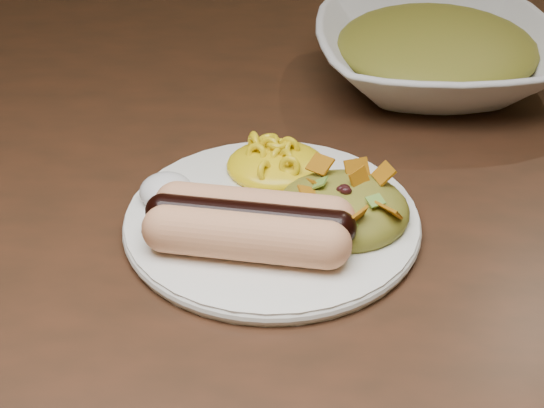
{
  "coord_description": "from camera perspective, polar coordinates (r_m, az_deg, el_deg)",
  "views": [
    {
      "loc": [
        0.09,
        -0.68,
        1.12
      ],
      "look_at": [
        0.07,
        -0.17,
        0.77
      ],
      "focal_mm": 55.0,
      "sensor_mm": 36.0,
      "label": 1
    }
  ],
  "objects": [
    {
      "name": "bowl_filling",
      "position": [
        0.84,
        11.29,
        11.16
      ],
      "size": [
        0.21,
        0.21,
        0.05
      ],
      "primitive_type": "ellipsoid",
      "rotation": [
        0.0,
        0.0,
        0.06
      ],
      "color": "#B07C25",
      "rests_on": "serving_bowl"
    },
    {
      "name": "sour_cream",
      "position": [
        0.64,
        -7.29,
        1.22
      ],
      "size": [
        0.05,
        0.05,
        0.03
      ],
      "primitive_type": "ellipsoid",
      "rotation": [
        0.0,
        0.0,
        -0.27
      ],
      "color": "silver",
      "rests_on": "plate"
    },
    {
      "name": "hotdog",
      "position": [
        0.59,
        -1.55,
        -1.3
      ],
      "size": [
        0.13,
        0.08,
        0.03
      ],
      "rotation": [
        0.0,
        0.0,
        -0.13
      ],
      "color": "#F2955D",
      "rests_on": "plate"
    },
    {
      "name": "serving_bowl",
      "position": [
        0.84,
        11.12,
        9.85
      ],
      "size": [
        0.25,
        0.25,
        0.06
      ],
      "primitive_type": "imported",
      "rotation": [
        0.0,
        0.0,
        0.06
      ],
      "color": "silver",
      "rests_on": "table"
    },
    {
      "name": "table",
      "position": [
        0.83,
        -4.72,
        0.3
      ],
      "size": [
        1.6,
        0.9,
        0.75
      ],
      "color": "#3E2013",
      "rests_on": "floor"
    },
    {
      "name": "plate",
      "position": [
        0.63,
        -0.0,
        -1.18
      ],
      "size": [
        0.28,
        0.28,
        0.01
      ],
      "primitive_type": "cylinder",
      "rotation": [
        0.0,
        0.0,
        0.32
      ],
      "color": "white",
      "rests_on": "table"
    },
    {
      "name": "mac_and_cheese",
      "position": [
        0.67,
        0.32,
        3.49
      ],
      "size": [
        0.09,
        0.09,
        0.03
      ],
      "primitive_type": "ellipsoid",
      "rotation": [
        0.0,
        0.0,
        -0.17
      ],
      "color": "yellow",
      "rests_on": "plate"
    },
    {
      "name": "taco_salad",
      "position": [
        0.62,
        4.89,
        0.4
      ],
      "size": [
        0.1,
        0.1,
        0.04
      ],
      "rotation": [
        0.0,
        0.0,
        0.25
      ],
      "color": "#B07C25",
      "rests_on": "plate"
    }
  ]
}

